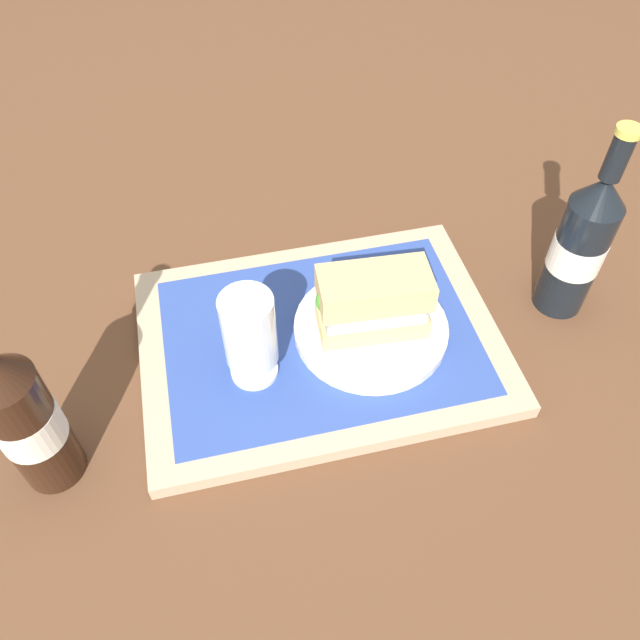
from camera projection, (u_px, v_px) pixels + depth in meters
The scene contains 8 objects.
ground_plane at pixel (320, 345), 0.80m from camera, with size 3.00×3.00×0.00m, color brown.
tray at pixel (320, 341), 0.79m from camera, with size 0.44×0.32×0.02m, color tan.
placemat at pixel (320, 335), 0.78m from camera, with size 0.38×0.27×0.00m, color #2D4793.
plate at pixel (371, 328), 0.78m from camera, with size 0.19×0.19×0.01m, color silver.
sandwich at pixel (371, 302), 0.74m from camera, with size 0.14×0.07×0.08m.
beer_glass at pixel (250, 334), 0.69m from camera, with size 0.06×0.06×0.12m.
beer_bottle at pixel (23, 417), 0.61m from camera, with size 0.07×0.07×0.27m.
second_bottle at pixel (580, 243), 0.77m from camera, with size 0.07×0.07×0.27m.
Camera 1 is at (0.11, 0.48, 0.63)m, focal length 35.50 mm.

